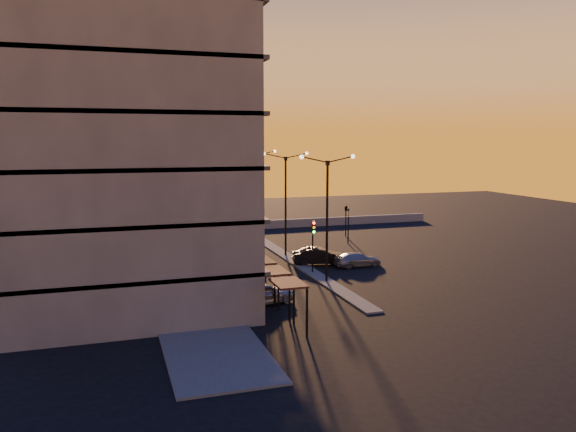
# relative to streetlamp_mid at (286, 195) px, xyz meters

# --- Properties ---
(ground) EXTENTS (120.00, 120.00, 0.00)m
(ground) POSITION_rel_streetlamp_mid_xyz_m (0.00, -10.00, -5.59)
(ground) COLOR black
(ground) RESTS_ON ground
(sidewalk_west) EXTENTS (5.00, 40.00, 0.12)m
(sidewalk_west) POSITION_rel_streetlamp_mid_xyz_m (-10.50, -6.00, -5.53)
(sidewalk_west) COLOR #50504D
(sidewalk_west) RESTS_ON ground
(median) EXTENTS (1.20, 36.00, 0.12)m
(median) POSITION_rel_streetlamp_mid_xyz_m (0.00, 0.00, -5.53)
(median) COLOR #50504D
(median) RESTS_ON ground
(parapet) EXTENTS (44.00, 0.50, 1.00)m
(parapet) POSITION_rel_streetlamp_mid_xyz_m (2.00, 16.00, -5.09)
(parapet) COLOR gray
(parapet) RESTS_ON ground
(building) EXTENTS (14.35, 17.08, 25.00)m
(building) POSITION_rel_streetlamp_mid_xyz_m (-14.00, -9.97, 6.32)
(building) COLOR #605C55
(building) RESTS_ON ground
(streetlamp_near) EXTENTS (4.32, 0.32, 9.51)m
(streetlamp_near) POSITION_rel_streetlamp_mid_xyz_m (0.00, -10.00, 0.00)
(streetlamp_near) COLOR black
(streetlamp_near) RESTS_ON ground
(streetlamp_mid) EXTENTS (4.32, 0.32, 9.51)m
(streetlamp_mid) POSITION_rel_streetlamp_mid_xyz_m (0.00, 0.00, 0.00)
(streetlamp_mid) COLOR black
(streetlamp_mid) RESTS_ON ground
(streetlamp_far) EXTENTS (4.32, 0.32, 9.51)m
(streetlamp_far) POSITION_rel_streetlamp_mid_xyz_m (0.00, 10.00, 0.00)
(streetlamp_far) COLOR black
(streetlamp_far) RESTS_ON ground
(traffic_light_main) EXTENTS (0.28, 0.44, 4.25)m
(traffic_light_main) POSITION_rel_streetlamp_mid_xyz_m (0.00, -7.13, -2.70)
(traffic_light_main) COLOR black
(traffic_light_main) RESTS_ON ground
(signal_east_a) EXTENTS (0.13, 0.16, 3.60)m
(signal_east_a) POSITION_rel_streetlamp_mid_xyz_m (8.00, 4.00, -3.66)
(signal_east_a) COLOR black
(signal_east_a) RESTS_ON ground
(signal_east_b) EXTENTS (0.42, 1.99, 3.60)m
(signal_east_b) POSITION_rel_streetlamp_mid_xyz_m (9.50, 8.00, -2.49)
(signal_east_b) COLOR black
(signal_east_b) RESTS_ON ground
(car_hatchback) EXTENTS (4.58, 2.74, 1.46)m
(car_hatchback) POSITION_rel_streetlamp_mid_xyz_m (-6.03, -13.91, -4.86)
(car_hatchback) COLOR #999BA0
(car_hatchback) RESTS_ON ground
(car_sedan) EXTENTS (4.69, 2.47, 1.47)m
(car_sedan) POSITION_rel_streetlamp_mid_xyz_m (1.63, -4.16, -4.86)
(car_sedan) COLOR black
(car_sedan) RESTS_ON ground
(car_wagon) EXTENTS (4.15, 1.78, 1.19)m
(car_wagon) POSITION_rel_streetlamp_mid_xyz_m (4.50, -5.82, -5.00)
(car_wagon) COLOR #919398
(car_wagon) RESTS_ON ground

